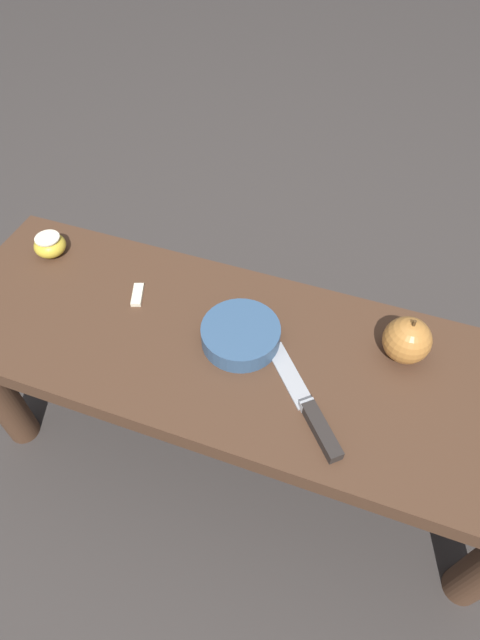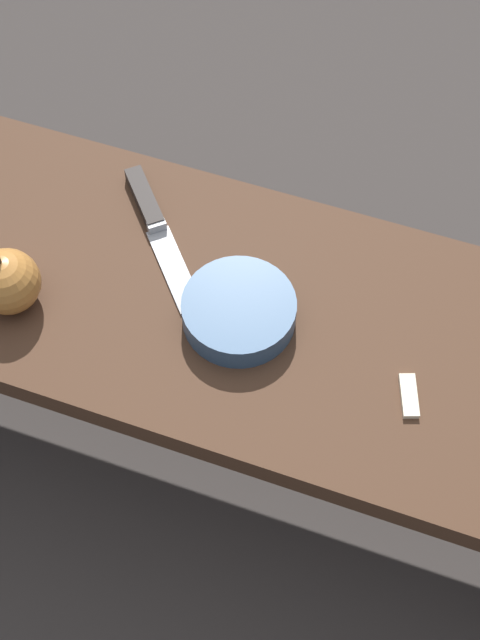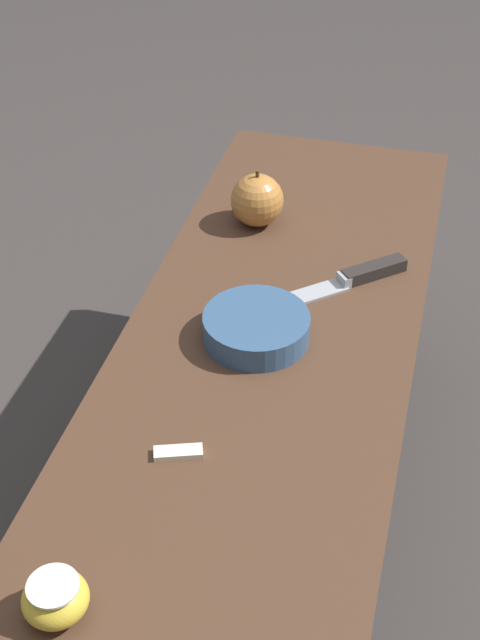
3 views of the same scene
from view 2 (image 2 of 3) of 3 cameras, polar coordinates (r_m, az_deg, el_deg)
name	(u,v)px [view 2 (image 2 of 3)]	position (r m, az deg, el deg)	size (l,w,h in m)	color
ground_plane	(238,436)	(1.52, -0.10, -7.44)	(8.00, 8.00, 0.00)	#383330
wooden_bench	(238,338)	(1.22, -0.12, -1.16)	(1.18, 0.40, 0.42)	#472D1E
knife	(153,217)	(1.23, -5.62, 6.55)	(0.18, 0.20, 0.02)	#9EA0A5
apple_whole	(7,282)	(1.16, -14.67, 2.40)	(0.08, 0.08, 0.10)	#B27233
apple_slice_near_knife	(409,396)	(1.10, 10.76, -4.79)	(0.04, 0.06, 0.01)	beige
bowl	(239,311)	(1.12, -0.07, 0.57)	(0.15, 0.15, 0.04)	#335175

